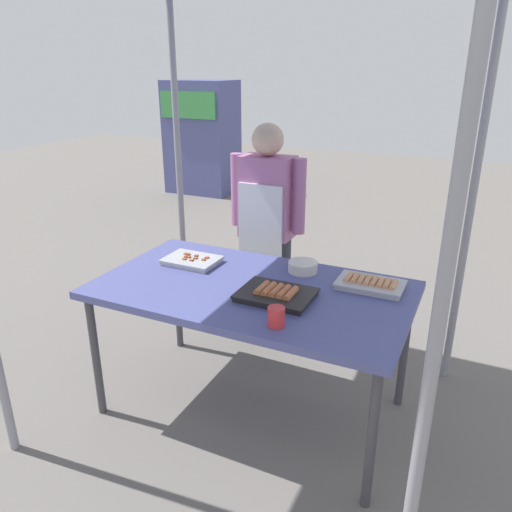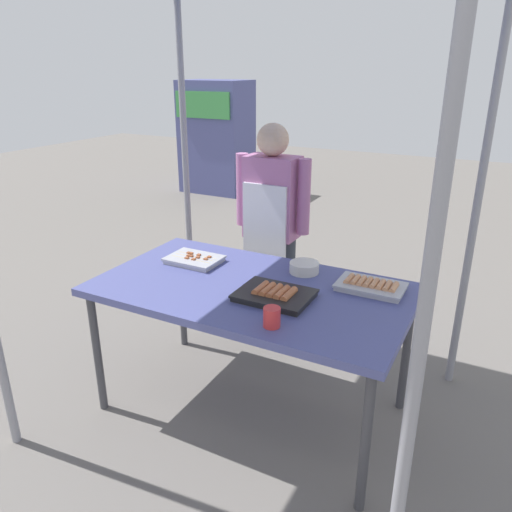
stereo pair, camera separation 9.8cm
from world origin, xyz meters
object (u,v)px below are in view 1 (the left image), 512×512
Objects in this scene: tray_pork_links at (370,284)px; neighbor_stall_left at (202,137)px; tray_grilled_sausages at (276,294)px; tray_meat_skewers at (192,261)px; drink_cup_near_edge at (276,317)px; stall_table at (252,296)px; condiment_bowl at (303,267)px; vendor_woman at (267,219)px.

neighbor_stall_left is (-3.47, 4.11, 0.04)m from tray_pork_links.
tray_grilled_sausages is 1.18× the size of tray_meat_skewers.
neighbor_stall_left is (-3.20, 4.68, 0.02)m from drink_cup_near_edge.
stall_table is at bearing -17.46° from tray_meat_skewers.
neighbor_stall_left is at bearing 127.27° from condiment_bowl.
condiment_bowl is (0.17, 0.30, 0.08)m from stall_table.
vendor_woman reaches higher than tray_grilled_sausages.
stall_table is 0.61m from tray_pork_links.
tray_pork_links is (0.55, 0.24, 0.07)m from stall_table.
tray_meat_skewers is 0.66m from vendor_woman.
tray_meat_skewers is 0.19× the size of neighbor_stall_left.
tray_meat_skewers is at bearing -165.81° from condiment_bowl.
tray_meat_skewers is at bearing -174.18° from tray_pork_links.
drink_cup_near_edge is 1.22m from vendor_woman.
drink_cup_near_edge reaches higher than tray_meat_skewers.
tray_meat_skewers is 4.89m from neighbor_stall_left.
tray_grilled_sausages is 0.65m from tray_meat_skewers.
vendor_woman reaches higher than stall_table.
condiment_bowl reaches higher than tray_meat_skewers.
tray_pork_links is (1.00, 0.10, 0.00)m from tray_meat_skewers.
tray_pork_links is at bearing -7.98° from condiment_bowl.
tray_pork_links is 0.21× the size of neighbor_stall_left.
condiment_bowl is at bearing 172.02° from tray_pork_links.
stall_table is at bearing 156.51° from tray_grilled_sausages.
stall_table is at bearing -119.46° from condiment_bowl.
tray_pork_links reaches higher than tray_meat_skewers.
tray_meat_skewers is 0.86m from drink_cup_near_edge.
tray_meat_skewers is 0.21× the size of vendor_woman.
drink_cup_near_edge is at bearing 116.04° from vendor_woman.
drink_cup_near_edge is at bearing -32.93° from tray_meat_skewers.
drink_cup_near_edge reaches higher than tray_grilled_sausages.
tray_pork_links reaches higher than stall_table.
stall_table is 4.45× the size of tray_grilled_sausages.
tray_grilled_sausages reaches higher than stall_table.
vendor_woman is (-0.53, 1.09, 0.07)m from drink_cup_near_edge.
stall_table is at bearing -56.15° from neighbor_stall_left.
drink_cup_near_edge is (-0.28, -0.57, 0.02)m from tray_pork_links.
stall_table is at bearing 130.01° from drink_cup_near_edge.
drink_cup_near_edge is at bearing -55.69° from neighbor_stall_left.
neighbor_stall_left is at bearing 130.18° from tray_pork_links.
vendor_woman reaches higher than tray_meat_skewers.
tray_pork_links is 5.38m from neighbor_stall_left.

